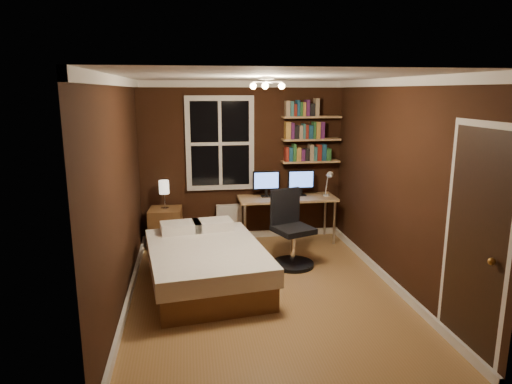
{
  "coord_description": "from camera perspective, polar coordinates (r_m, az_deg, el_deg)",
  "views": [
    {
      "loc": [
        -0.86,
        -5.0,
        2.35
      ],
      "look_at": [
        -0.03,
        0.45,
        1.12
      ],
      "focal_mm": 32.0,
      "sensor_mm": 36.0,
      "label": 1
    }
  ],
  "objects": [
    {
      "name": "monitor_left",
      "position": [
        7.12,
        1.29,
        1.02
      ],
      "size": [
        0.42,
        0.12,
        0.41
      ],
      "primitive_type": null,
      "color": "black",
      "rests_on": "desk"
    },
    {
      "name": "books_row_upper",
      "position": [
        7.25,
        6.99,
        10.32
      ],
      "size": [
        0.54,
        0.16,
        0.23
      ],
      "primitive_type": null,
      "color": "#29602C",
      "rests_on": "bookshelf_upper"
    },
    {
      "name": "bookshelf_middle",
      "position": [
        7.28,
        6.89,
        6.54
      ],
      "size": [
        0.92,
        0.22,
        0.03
      ],
      "primitive_type": "cube",
      "color": "#A77C51",
      "rests_on": "wall_back"
    },
    {
      "name": "door_knob",
      "position": [
        4.19,
        27.38,
        -7.73
      ],
      "size": [
        0.06,
        0.06,
        0.06
      ],
      "primitive_type": "sphere",
      "color": "#B68136",
      "rests_on": "door"
    },
    {
      "name": "radiator",
      "position": [
        7.31,
        -3.44,
        -3.84
      ],
      "size": [
        0.39,
        0.13,
        0.58
      ],
      "primitive_type": "cube",
      "color": "silver",
      "rests_on": "ground"
    },
    {
      "name": "wall_right",
      "position": [
        5.68,
        17.21,
        0.81
      ],
      "size": [
        0.04,
        4.2,
        2.5
      ],
      "primitive_type": "cube",
      "color": "black",
      "rests_on": "ground"
    },
    {
      "name": "desk_lamp",
      "position": [
        7.18,
        9.02,
        1.08
      ],
      "size": [
        0.14,
        0.32,
        0.44
      ],
      "primitive_type": null,
      "color": "silver",
      "rests_on": "desk"
    },
    {
      "name": "bed",
      "position": [
        5.68,
        -6.25,
        -9.01
      ],
      "size": [
        1.57,
        2.02,
        0.63
      ],
      "rotation": [
        0.0,
        0.0,
        0.13
      ],
      "color": "brown",
      "rests_on": "ground"
    },
    {
      "name": "door",
      "position": [
        4.43,
        25.58,
        -6.13
      ],
      "size": [
        0.03,
        0.82,
        2.05
      ],
      "primitive_type": null,
      "color": "black",
      "rests_on": "ground"
    },
    {
      "name": "nightstand",
      "position": [
        7.15,
        -11.21,
        -4.38
      ],
      "size": [
        0.51,
        0.51,
        0.6
      ],
      "primitive_type": "cube",
      "rotation": [
        0.0,
        0.0,
        -0.07
      ],
      "color": "brown",
      "rests_on": "ground"
    },
    {
      "name": "wall_left",
      "position": [
        5.17,
        -16.67,
        -0.28
      ],
      "size": [
        0.04,
        4.2,
        2.5
      ],
      "primitive_type": "cube",
      "color": "black",
      "rests_on": "ground"
    },
    {
      "name": "office_chair",
      "position": [
        6.26,
        4.4,
        -5.59
      ],
      "size": [
        0.61,
        0.61,
        1.05
      ],
      "rotation": [
        0.0,
        0.0,
        0.36
      ],
      "color": "black",
      "rests_on": "ground"
    },
    {
      "name": "ceiling",
      "position": [
        5.07,
        1.14,
        14.23
      ],
      "size": [
        3.2,
        4.2,
        0.02
      ],
      "primitive_type": "cube",
      "color": "white",
      "rests_on": "wall_back"
    },
    {
      "name": "wall_back",
      "position": [
        7.23,
        -1.73,
        3.79
      ],
      "size": [
        3.2,
        0.04,
        2.5
      ],
      "primitive_type": "cube",
      "color": "black",
      "rests_on": "ground"
    },
    {
      "name": "window",
      "position": [
        7.13,
        -4.52,
        6.06
      ],
      "size": [
        1.06,
        0.06,
        1.46
      ],
      "primitive_type": "cube",
      "color": "silver",
      "rests_on": "wall_back"
    },
    {
      "name": "bookshelf_lower",
      "position": [
        7.33,
        6.82,
        3.82
      ],
      "size": [
        0.92,
        0.22,
        0.03
      ],
      "primitive_type": "cube",
      "color": "#A77C51",
      "rests_on": "wall_back"
    },
    {
      "name": "bookshelf_upper",
      "position": [
        7.25,
        6.96,
        9.29
      ],
      "size": [
        0.92,
        0.22,
        0.03
      ],
      "primitive_type": "cube",
      "color": "#A77C51",
      "rests_on": "wall_back"
    },
    {
      "name": "books_row_lower",
      "position": [
        7.31,
        6.84,
        4.83
      ],
      "size": [
        0.66,
        0.16,
        0.23
      ],
      "primitive_type": null,
      "color": "maroon",
      "rests_on": "bookshelf_lower"
    },
    {
      "name": "books_row_middle",
      "position": [
        7.27,
        6.92,
        7.56
      ],
      "size": [
        0.6,
        0.16,
        0.23
      ],
      "primitive_type": null,
      "color": "navy",
      "rests_on": "bookshelf_middle"
    },
    {
      "name": "bedside_lamp",
      "position": [
        7.02,
        -11.38,
        -0.33
      ],
      "size": [
        0.15,
        0.15,
        0.43
      ],
      "primitive_type": null,
      "color": "white",
      "rests_on": "nightstand"
    },
    {
      "name": "monitor_right",
      "position": [
        7.23,
        5.65,
        1.14
      ],
      "size": [
        0.42,
        0.12,
        0.41
      ],
      "primitive_type": null,
      "color": "black",
      "rests_on": "desk"
    },
    {
      "name": "ceiling_fixture",
      "position": [
        4.97,
        1.34,
        13.11
      ],
      "size": [
        0.44,
        0.44,
        0.18
      ],
      "primitive_type": null,
      "color": "beige",
      "rests_on": "ceiling"
    },
    {
      "name": "desk",
      "position": [
        7.16,
        3.92,
        -1.11
      ],
      "size": [
        1.52,
        0.57,
        0.72
      ],
      "color": "#A77C51",
      "rests_on": "ground"
    },
    {
      "name": "floor",
      "position": [
        5.59,
        1.03,
        -12.32
      ],
      "size": [
        4.2,
        4.2,
        0.0
      ],
      "primitive_type": "plane",
      "color": "olive",
      "rests_on": "ground"
    }
  ]
}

